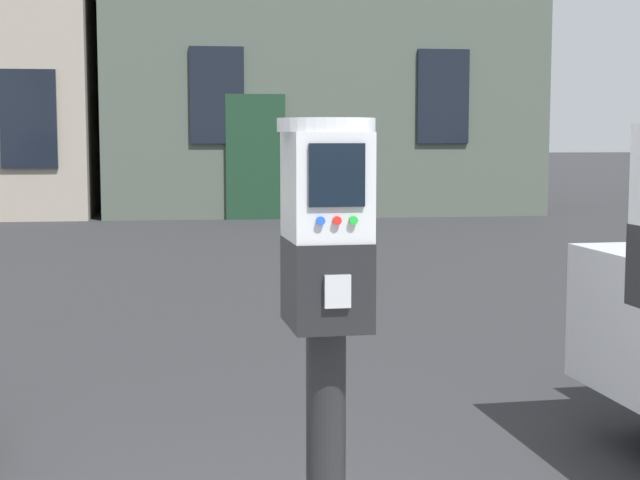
# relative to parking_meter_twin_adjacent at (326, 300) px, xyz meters

# --- Properties ---
(parking_meter_twin_adjacent) EXTENTS (0.23, 0.26, 1.30)m
(parking_meter_twin_adjacent) POSITION_rel_parking_meter_twin_adjacent_xyz_m (0.00, 0.00, 0.00)
(parking_meter_twin_adjacent) COLOR black
(parking_meter_twin_adjacent) RESTS_ON sidewalk_slab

